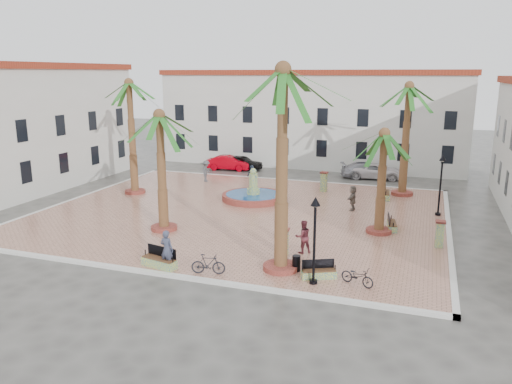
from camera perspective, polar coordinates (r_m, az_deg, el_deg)
ground at (r=33.47m, az=-1.62°, el=-2.53°), size 120.00×120.00×0.00m
plaza at (r=33.45m, az=-1.62°, el=-2.41°), size 26.00×22.00×0.15m
kerb_n at (r=43.60m, az=3.51°, el=1.35°), size 26.30×0.30×0.16m
kerb_s at (r=24.05m, az=-11.07°, el=-9.15°), size 26.30×0.30×0.16m
kerb_e at (r=31.46m, az=21.18°, el=-4.37°), size 0.30×22.30×0.16m
kerb_w at (r=39.82m, az=-19.39°, el=-0.58°), size 0.30×22.30×0.16m
building_north at (r=51.55m, az=6.34°, el=8.44°), size 30.40×7.40×9.50m
building_west at (r=43.00m, az=-26.23°, el=6.49°), size 6.40×24.40×10.00m
fountain at (r=36.50m, az=-0.31°, el=-0.40°), size 4.57×4.57×2.36m
palm_nw at (r=38.75m, az=-14.25°, el=10.70°), size 5.09×5.09×8.71m
palm_sw at (r=29.01m, az=-10.95°, el=7.06°), size 5.04×5.04×7.12m
palm_s at (r=22.16m, az=3.08°, el=11.33°), size 5.43×5.43×9.60m
palm_e at (r=28.94m, az=14.39°, el=5.04°), size 4.80×4.80×6.13m
palm_ne at (r=38.66m, az=17.04°, el=10.19°), size 5.26×5.26×8.51m
bench_s at (r=24.56m, az=-10.99°, el=-7.80°), size 1.92×0.94×0.97m
bench_se at (r=23.07m, az=7.19°, el=-9.18°), size 1.64×1.12×0.84m
bench_e at (r=30.81m, az=15.25°, el=-3.68°), size 0.75×1.70×0.87m
bench_ne at (r=38.17m, az=14.54°, el=-0.27°), size 0.78×2.01×1.04m
lamppost_s at (r=21.65m, az=6.74°, el=-3.82°), size 0.43×0.43×3.96m
lamppost_e at (r=34.16m, az=20.42°, el=1.89°), size 0.44×0.44×4.01m
bollard_se at (r=25.56m, az=3.24°, el=-5.64°), size 0.54×0.54×1.39m
bollard_n at (r=39.33m, az=7.76°, el=1.22°), size 0.63×0.63×1.56m
bollard_e at (r=28.34m, az=20.26°, el=-4.47°), size 0.54×0.54×1.46m
litter_bin at (r=23.70m, az=4.63°, el=-8.12°), size 0.39×0.39×0.76m
cyclist_a at (r=24.10m, az=-10.15°, el=-6.47°), size 0.74×0.53×1.89m
bicycle_a at (r=22.56m, az=11.52°, el=-9.41°), size 1.67×1.10×0.83m
cyclist_b at (r=25.86m, az=5.40°, el=-5.10°), size 1.07×1.02×1.74m
bicycle_b at (r=23.34m, az=-5.48°, el=-8.21°), size 1.66×0.80×0.96m
pedestrian_fountain_a at (r=34.74m, az=2.94°, el=-0.06°), size 1.09×0.89×1.92m
pedestrian_fountain_b at (r=39.78m, az=-0.47°, el=1.71°), size 1.21×1.01×1.93m
pedestrian_north at (r=42.73m, az=-5.71°, el=2.40°), size 0.74×1.22×1.83m
pedestrian_east at (r=34.27m, az=10.99°, el=-0.67°), size 0.54×1.59×1.70m
car_black at (r=48.75m, az=-1.61°, el=3.40°), size 4.10×1.66×1.39m
car_red at (r=48.55m, az=-3.13°, el=3.35°), size 4.40×1.92×1.41m
car_silver at (r=45.90m, az=12.68°, el=2.44°), size 5.19×3.35×1.40m
car_white at (r=45.77m, az=13.62°, el=2.33°), size 5.01×2.58×1.35m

